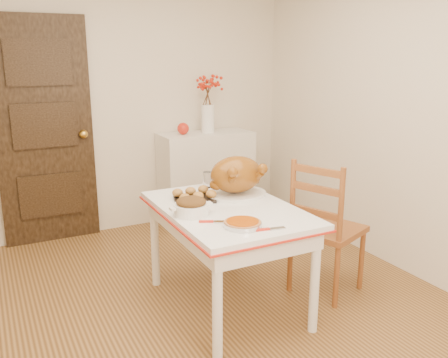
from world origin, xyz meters
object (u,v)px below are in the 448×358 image
kitchen_table (227,257)px  chair_oak (328,226)px  sideboard (206,178)px  turkey_platter (236,177)px  pumpkin_pie (243,223)px

kitchen_table → chair_oak: size_ratio=1.21×
sideboard → chair_oak: bearing=-85.4°
kitchen_table → turkey_platter: (0.17, 0.20, 0.51)m
sideboard → pumpkin_pie: sideboard is taller
turkey_platter → pumpkin_pie: bearing=-125.8°
sideboard → turkey_platter: (-0.45, -1.48, 0.40)m
chair_oak → turkey_platter: bearing=40.3°
kitchen_table → pumpkin_pie: (-0.10, -0.38, 0.39)m
kitchen_table → chair_oak: (0.77, -0.12, 0.14)m
chair_oak → turkey_platter: size_ratio=2.25×
kitchen_table → chair_oak: 0.79m
sideboard → turkey_platter: size_ratio=2.11×
kitchen_table → turkey_platter: bearing=48.8°
chair_oak → turkey_platter: (-0.59, 0.32, 0.37)m
sideboard → chair_oak: (0.15, -1.79, 0.03)m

